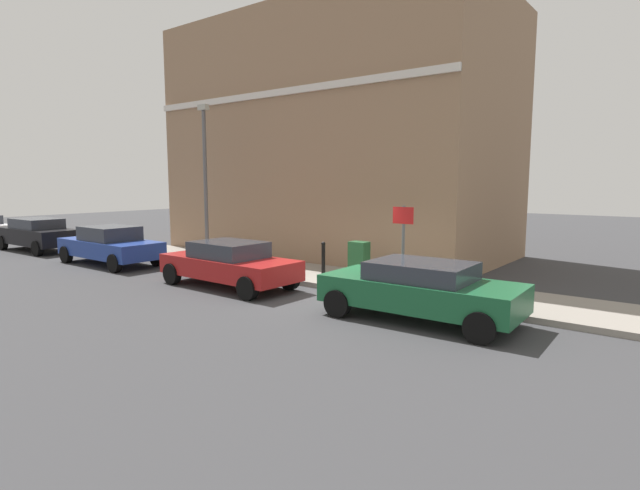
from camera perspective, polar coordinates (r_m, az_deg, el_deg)
ground at (r=13.59m, az=1.84°, el=-5.87°), size 80.00×80.00×0.00m
sidewalk at (r=18.85m, az=-9.83°, el=-2.03°), size 2.72×30.00×0.15m
corner_building at (r=21.68m, az=2.13°, el=11.77°), size 7.45×13.61×9.57m
car_green at (r=11.38m, az=11.35°, el=-4.91°), size 2.04×4.41×1.32m
car_red at (r=14.89m, az=-10.30°, el=-2.05°), size 1.94×4.41×1.34m
car_blue at (r=20.17m, az=-22.73°, el=0.01°), size 1.88×4.47×1.43m
car_black at (r=25.55m, az=-29.44°, el=1.13°), size 1.87×4.42×1.45m
utility_cabinet at (r=15.04m, az=4.44°, el=-1.96°), size 0.46×0.61×1.15m
bollard_near_cabinet at (r=15.91m, az=0.38°, el=-1.34°), size 0.14×0.14×1.04m
street_sign at (r=13.32m, az=9.42°, el=1.03°), size 0.08×0.60×2.30m
lamppost at (r=19.36m, az=-12.90°, el=7.73°), size 0.20×0.44×5.72m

